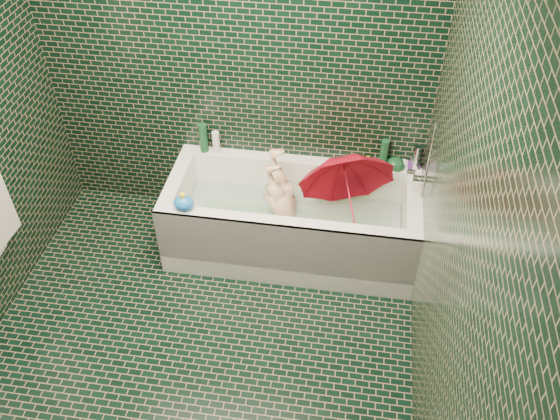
% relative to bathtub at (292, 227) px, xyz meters
% --- Properties ---
extents(floor, '(2.80, 2.80, 0.00)m').
position_rel_bathtub_xyz_m(floor, '(-0.45, -1.01, -0.21)').
color(floor, black).
rests_on(floor, ground).
extents(wall_back, '(2.80, 0.00, 2.80)m').
position_rel_bathtub_xyz_m(wall_back, '(-0.45, 0.39, 1.04)').
color(wall_back, black).
rests_on(wall_back, floor).
extents(wall_right, '(0.00, 2.80, 2.80)m').
position_rel_bathtub_xyz_m(wall_right, '(0.85, -1.01, 1.04)').
color(wall_right, black).
rests_on(wall_right, floor).
extents(bathtub, '(1.70, 0.75, 0.55)m').
position_rel_bathtub_xyz_m(bathtub, '(0.00, 0.00, 0.00)').
color(bathtub, white).
rests_on(bathtub, floor).
extents(bath_mat, '(1.35, 0.47, 0.01)m').
position_rel_bathtub_xyz_m(bath_mat, '(0.00, 0.02, -0.06)').
color(bath_mat, green).
rests_on(bath_mat, bathtub).
extents(water, '(1.48, 0.53, 0.00)m').
position_rel_bathtub_xyz_m(water, '(0.00, 0.02, 0.09)').
color(water, silver).
rests_on(water, bathtub).
extents(faucet, '(0.18, 0.19, 0.55)m').
position_rel_bathtub_xyz_m(faucet, '(0.81, 0.01, 0.56)').
color(faucet, silver).
rests_on(faucet, wall_right).
extents(child, '(0.99, 0.40, 0.40)m').
position_rel_bathtub_xyz_m(child, '(-0.04, 0.02, 0.10)').
color(child, '#DAAD88').
rests_on(child, bathtub).
extents(umbrella, '(0.82, 0.91, 0.89)m').
position_rel_bathtub_xyz_m(umbrella, '(0.38, 0.01, 0.34)').
color(umbrella, red).
rests_on(umbrella, bathtub).
extents(soap_bottle_a, '(0.13, 0.13, 0.26)m').
position_rel_bathtub_xyz_m(soap_bottle_a, '(0.74, 0.36, 0.34)').
color(soap_bottle_a, white).
rests_on(soap_bottle_a, bathtub).
extents(soap_bottle_b, '(0.10, 0.10, 0.17)m').
position_rel_bathtub_xyz_m(soap_bottle_b, '(0.80, 0.34, 0.34)').
color(soap_bottle_b, '#4E207A').
rests_on(soap_bottle_b, bathtub).
extents(soap_bottle_c, '(0.17, 0.17, 0.18)m').
position_rel_bathtub_xyz_m(soap_bottle_c, '(0.65, 0.31, 0.34)').
color(soap_bottle_c, '#124122').
rests_on(soap_bottle_c, bathtub).
extents(bottle_right_tall, '(0.07, 0.07, 0.21)m').
position_rel_bathtub_xyz_m(bottle_right_tall, '(0.58, 0.36, 0.44)').
color(bottle_right_tall, '#124122').
rests_on(bottle_right_tall, bathtub).
extents(bottle_right_pump, '(0.06, 0.06, 0.19)m').
position_rel_bathtub_xyz_m(bottle_right_pump, '(0.80, 0.36, 0.43)').
color(bottle_right_pump, silver).
rests_on(bottle_right_pump, bathtub).
extents(bottle_left_tall, '(0.06, 0.06, 0.22)m').
position_rel_bathtub_xyz_m(bottle_left_tall, '(-0.68, 0.34, 0.45)').
color(bottle_left_tall, '#124122').
rests_on(bottle_left_tall, bathtub).
extents(bottle_left_short, '(0.06, 0.06, 0.17)m').
position_rel_bathtub_xyz_m(bottle_left_short, '(-0.59, 0.34, 0.42)').
color(bottle_left_short, white).
rests_on(bottle_left_short, bathtub).
extents(rubber_duck, '(0.12, 0.09, 0.09)m').
position_rel_bathtub_xyz_m(rubber_duck, '(0.45, 0.32, 0.38)').
color(rubber_duck, yellow).
rests_on(rubber_duck, bathtub).
extents(bath_toy, '(0.14, 0.11, 0.13)m').
position_rel_bathtub_xyz_m(bath_toy, '(-0.65, -0.29, 0.39)').
color(bath_toy, blue).
rests_on(bath_toy, bathtub).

